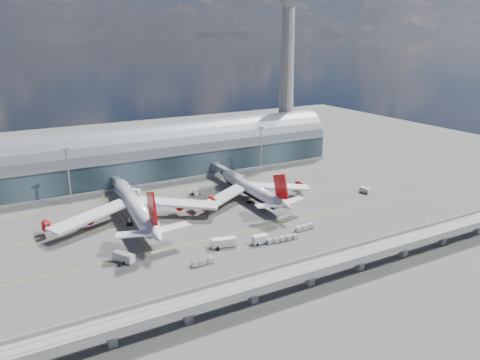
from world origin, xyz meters
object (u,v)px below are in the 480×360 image
airliner_right (252,190)px  service_truck_2 (224,242)px  service_truck_1 (260,239)px  control_tower (287,72)px  airliner_left (136,208)px  service_truck_4 (196,192)px  service_truck_3 (365,190)px  floodlight_mast_left (68,175)px  service_truck_5 (135,192)px  cargo_train_0 (203,262)px  cargo_train_2 (304,227)px  service_truck_0 (124,257)px  floodlight_mast_right (261,149)px  cargo_train_1 (282,239)px

airliner_right → service_truck_2: bearing=-132.4°
service_truck_1 → control_tower: bearing=-35.9°
airliner_left → service_truck_4: airliner_left is taller
service_truck_4 → service_truck_2: bearing=-90.3°
service_truck_3 → service_truck_4: service_truck_4 is taller
floodlight_mast_left → control_tower: bearing=11.7°
service_truck_5 → control_tower: bearing=-20.8°
cargo_train_0 → service_truck_1: bearing=-80.0°
service_truck_4 → service_truck_5: (-25.23, 14.68, -0.00)m
service_truck_1 → service_truck_5: size_ratio=1.01×
service_truck_2 → cargo_train_2: 34.45m
service_truck_2 → cargo_train_0: size_ratio=1.15×
service_truck_0 → service_truck_3: 122.39m
floodlight_mast_left → service_truck_1: (52.23, -77.51, -11.97)m
service_truck_3 → service_truck_5: 110.41m
airliner_left → cargo_train_2: (54.83, -38.95, -5.50)m
floodlight_mast_right → service_truck_0: size_ratio=3.15×
control_tower → service_truck_4: 105.10m
service_truck_2 → cargo_train_2: bearing=-78.9°
service_truck_3 → service_truck_4: size_ratio=1.06×
floodlight_mast_left → airliner_right: size_ratio=0.42×
floodlight_mast_right → service_truck_3: floodlight_mast_right is taller
service_truck_2 → cargo_train_2: size_ratio=1.08×
control_tower → airliner_left: bearing=-151.0°
control_tower → airliner_right: size_ratio=1.68×
floodlight_mast_right → service_truck_3: size_ratio=4.74×
service_truck_2 → cargo_train_0: (-12.40, -8.76, -0.77)m
service_truck_4 → cargo_train_0: service_truck_4 is taller
service_truck_3 → airliner_left: bearing=168.0°
airliner_right → service_truck_1: airliner_right is taller
service_truck_2 → service_truck_4: size_ratio=1.85×
floodlight_mast_right → cargo_train_0: floodlight_mast_right is taller
floodlight_mast_left → floodlight_mast_right: size_ratio=1.00×
floodlight_mast_left → service_truck_2: size_ratio=2.71×
control_tower → floodlight_mast_right: (-35.00, -28.00, -38.00)m
control_tower → service_truck_0: 169.09m
cargo_train_0 → cargo_train_1: 33.43m
service_truck_0 → service_truck_2: size_ratio=0.86×
service_truck_5 → service_truck_3: bearing=-64.2°
airliner_left → service_truck_2: 42.76m
service_truck_1 → service_truck_2: size_ratio=0.61×
cargo_train_0 → cargo_train_2: 47.33m
airliner_left → cargo_train_0: 47.04m
service_truck_5 → cargo_train_2: service_truck_5 is taller
cargo_train_2 → airliner_right: bearing=5.1°
service_truck_0 → cargo_train_2: size_ratio=0.93×
cargo_train_1 → service_truck_4: bearing=0.9°
control_tower → service_truck_2: size_ratio=10.87×
service_truck_5 → cargo_train_2: (45.10, -73.74, -0.37)m
airliner_left → cargo_train_0: size_ratio=9.10×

